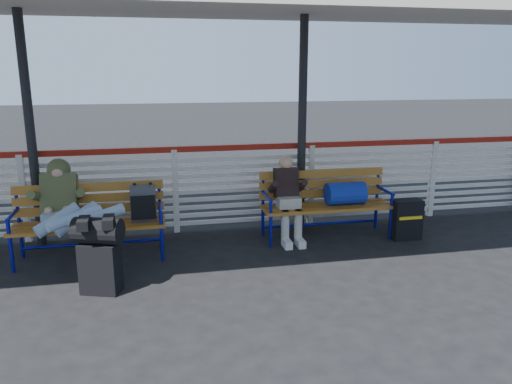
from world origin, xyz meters
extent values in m
plane|color=black|center=(0.00, 0.00, 0.00)|extent=(60.00, 60.00, 0.00)
cube|color=silver|center=(0.00, 1.90, 0.60)|extent=(12.00, 0.04, 1.04)
cube|color=maroon|center=(0.00, 1.90, 1.20)|extent=(12.00, 0.06, 0.08)
cylinder|color=black|center=(-1.80, 1.75, 1.50)|extent=(0.12, 0.12, 3.00)
cylinder|color=black|center=(1.80, 1.75, 1.50)|extent=(0.12, 0.12, 3.00)
cube|color=black|center=(-0.88, 0.05, 0.27)|extent=(0.45, 0.35, 0.54)
cylinder|color=black|center=(-0.88, 0.05, 0.68)|extent=(0.55, 0.42, 0.27)
cube|color=#A66820|center=(-1.08, 1.00, 0.45)|extent=(1.80, 0.50, 0.04)
cube|color=#A66820|center=(-1.08, 1.26, 0.72)|extent=(1.80, 0.10, 0.40)
cylinder|color=#0D1497|center=(-1.93, 0.80, 0.23)|extent=(0.04, 0.04, 0.45)
cylinder|color=#0D1497|center=(-0.23, 0.80, 0.23)|extent=(0.04, 0.04, 0.45)
cylinder|color=#0D1497|center=(-1.93, 1.27, 0.45)|extent=(0.04, 0.04, 0.90)
cylinder|color=#0D1497|center=(-0.23, 1.27, 0.45)|extent=(0.04, 0.04, 0.90)
cube|color=#45474C|center=(-0.43, 1.02, 0.69)|extent=(0.31, 0.19, 0.43)
cube|color=#A66820|center=(2.02, 1.20, 0.45)|extent=(1.80, 0.50, 0.04)
cube|color=#A66820|center=(2.02, 1.46, 0.72)|extent=(1.80, 0.10, 0.40)
cylinder|color=#0D1497|center=(1.17, 1.00, 0.23)|extent=(0.04, 0.04, 0.45)
cylinder|color=#0D1497|center=(2.87, 1.00, 0.23)|extent=(0.04, 0.04, 0.45)
cylinder|color=#0D1497|center=(1.17, 1.47, 0.45)|extent=(0.04, 0.04, 0.90)
cylinder|color=#0D1497|center=(2.87, 1.47, 0.45)|extent=(0.04, 0.04, 0.90)
cylinder|color=#0F1B90|center=(2.27, 1.20, 0.63)|extent=(0.53, 0.31, 0.31)
cube|color=#94ABC7|center=(-1.43, 1.05, 0.54)|extent=(0.36, 0.26, 0.18)
cube|color=#4B512B|center=(-1.43, 1.25, 0.80)|extent=(0.42, 0.38, 0.53)
sphere|color=#4B512B|center=(-1.43, 1.35, 1.08)|extent=(0.28, 0.28, 0.28)
sphere|color=tan|center=(-1.43, 1.31, 1.07)|extent=(0.21, 0.21, 0.21)
cube|color=black|center=(-1.00, -0.01, 0.78)|extent=(0.11, 0.27, 0.10)
cube|color=black|center=(-0.76, -0.01, 0.78)|extent=(0.11, 0.27, 0.10)
cube|color=#AFAD9F|center=(1.47, 1.23, 0.53)|extent=(0.30, 0.24, 0.16)
cube|color=black|center=(1.47, 1.37, 0.78)|extent=(0.32, 0.23, 0.42)
sphere|color=tan|center=(1.47, 1.39, 1.05)|extent=(0.19, 0.19, 0.19)
cylinder|color=#AFAD9F|center=(1.38, 1.05, 0.24)|extent=(0.11, 0.11, 0.46)
cylinder|color=#AFAD9F|center=(1.56, 1.05, 0.24)|extent=(0.11, 0.11, 0.46)
cube|color=silver|center=(1.38, 0.95, 0.05)|extent=(0.10, 0.24, 0.10)
cube|color=silver|center=(1.56, 0.95, 0.05)|extent=(0.10, 0.24, 0.10)
cube|color=black|center=(3.07, 0.95, 0.28)|extent=(0.40, 0.22, 0.56)
cube|color=yellow|center=(3.07, 0.83, 0.33)|extent=(0.33, 0.02, 0.04)
camera|label=1|loc=(-0.29, -5.04, 2.29)|focal=35.00mm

